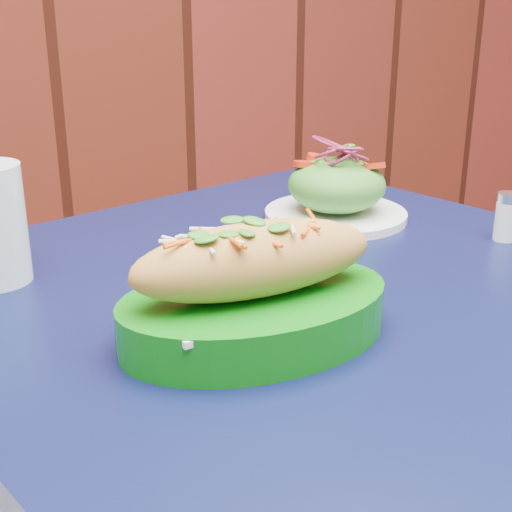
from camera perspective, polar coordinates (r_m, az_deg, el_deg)
cafe_table at (r=0.84m, az=3.94°, el=-7.62°), size 0.94×0.94×0.75m
banh_mi_basket at (r=0.66m, az=-0.09°, el=-2.79°), size 0.28×0.19×0.12m
salad_plate at (r=1.02m, az=6.45°, el=5.23°), size 0.20×0.20×0.12m
salt_shaker at (r=0.98m, az=19.38°, el=2.98°), size 0.03×0.03×0.06m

